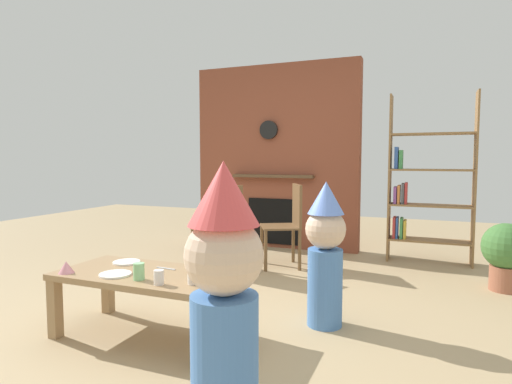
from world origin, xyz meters
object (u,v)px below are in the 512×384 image
at_px(bookshelf, 423,187).
at_px(birthday_cake_slice, 66,267).
at_px(paper_cup_near_left, 218,264).
at_px(paper_plate_front, 127,262).
at_px(paper_plate_rear, 115,274).
at_px(dining_chair_middle, 289,220).
at_px(coffee_table, 147,282).
at_px(paper_cup_center, 194,276).
at_px(paper_cup_far_right, 205,279).
at_px(child_in_pink, 325,250).
at_px(potted_plant_tall, 506,252).
at_px(paper_cup_near_right, 159,277).
at_px(paper_cup_far_left, 139,271).
at_px(child_with_cone_hat, 224,297).
at_px(dining_chair_left, 222,223).

bearing_deg(bookshelf, birthday_cake_slice, -124.88).
height_order(paper_cup_near_left, paper_plate_front, paper_cup_near_left).
xyz_separation_m(paper_plate_rear, dining_chair_middle, (0.46, 2.22, 0.08)).
height_order(paper_plate_rear, birthday_cake_slice, birthday_cake_slice).
relative_size(coffee_table, dining_chair_middle, 1.32).
bearing_deg(paper_cup_center, paper_plate_rear, -177.59).
bearing_deg(paper_cup_far_right, bookshelf, 68.85).
distance_m(paper_cup_far_right, paper_plate_rear, 0.65).
height_order(paper_plate_front, child_in_pink, child_in_pink).
bearing_deg(paper_cup_far_right, potted_plant_tall, 48.69).
relative_size(paper_cup_near_right, paper_cup_far_left, 0.84).
height_order(paper_cup_near_right, paper_cup_center, paper_cup_center).
bearing_deg(child_in_pink, dining_chair_middle, -94.02).
height_order(dining_chair_middle, potted_plant_tall, dining_chair_middle).
xyz_separation_m(paper_cup_near_left, paper_cup_far_left, (-0.36, -0.35, 0.00)).
bearing_deg(dining_chair_middle, child_with_cone_hat, 74.74).
relative_size(coffee_table, paper_cup_far_right, 13.42).
distance_m(bookshelf, coffee_table, 3.34).
relative_size(paper_cup_center, child_in_pink, 0.09).
bearing_deg(paper_plate_rear, paper_plate_front, 116.47).
bearing_deg(child_with_cone_hat, paper_cup_near_right, 0.62).
bearing_deg(child_in_pink, potted_plant_tall, -164.33).
relative_size(paper_cup_near_left, paper_plate_rear, 0.48).
bearing_deg(paper_plate_front, birthday_cake_slice, -117.66).
xyz_separation_m(paper_cup_near_right, dining_chair_middle, (0.08, 2.28, 0.04)).
bearing_deg(child_in_pink, child_with_cone_hat, 54.92).
bearing_deg(paper_cup_far_right, coffee_table, 165.66).
bearing_deg(paper_cup_near_right, birthday_cake_slice, -179.14).
bearing_deg(dining_chair_middle, dining_chair_left, 9.59).
bearing_deg(paper_cup_center, child_in_pink, 48.96).
bearing_deg(paper_cup_near_right, paper_plate_rear, 169.94).
bearing_deg(dining_chair_left, coffee_table, 124.78).
bearing_deg(paper_cup_near_right, coffee_table, 139.37).
distance_m(paper_cup_near_right, paper_cup_far_right, 0.28).
relative_size(paper_cup_near_left, paper_cup_far_left, 0.92).
bearing_deg(paper_plate_rear, paper_cup_far_right, 0.32).
distance_m(bookshelf, child_with_cone_hat, 3.69).
relative_size(bookshelf, dining_chair_middle, 2.11).
bearing_deg(dining_chair_middle, paper_cup_far_right, 67.22).
height_order(paper_cup_far_left, child_in_pink, child_in_pink).
bearing_deg(paper_cup_center, potted_plant_tall, 47.12).
height_order(child_with_cone_hat, dining_chair_left, child_with_cone_hat).
relative_size(paper_cup_far_right, child_in_pink, 0.09).
distance_m(paper_cup_far_left, dining_chair_left, 1.83).
relative_size(paper_cup_far_right, paper_plate_front, 0.46).
xyz_separation_m(paper_cup_center, child_in_pink, (0.63, 0.72, 0.06)).
relative_size(coffee_table, paper_cup_far_left, 11.33).
bearing_deg(child_with_cone_hat, paper_cup_near_left, -22.62).
relative_size(paper_cup_near_left, potted_plant_tall, 0.16).
height_order(paper_cup_far_right, dining_chair_middle, dining_chair_middle).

